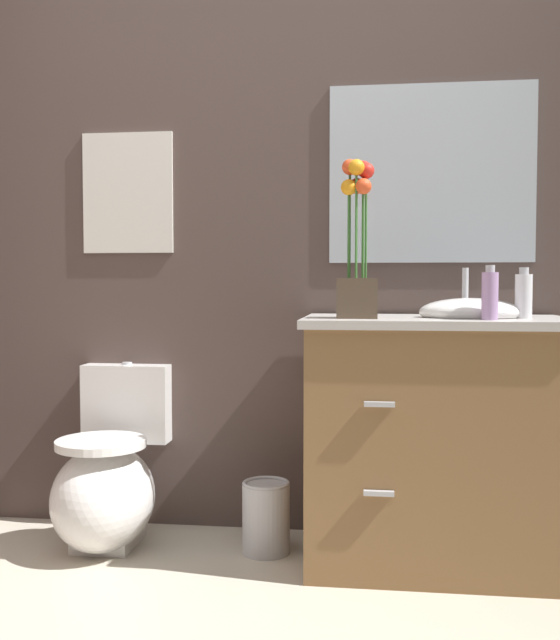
{
  "coord_description": "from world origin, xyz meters",
  "views": [
    {
      "loc": [
        0.36,
        -1.58,
        1.02
      ],
      "look_at": [
        0.02,
        1.05,
        0.89
      ],
      "focal_mm": 41.47,
      "sensor_mm": 36.0,
      "label": 1
    }
  ],
  "objects_px": {
    "toilet": "(108,483)",
    "wall_mirror": "(431,173)",
    "lotion_bottle": "(490,295)",
    "flower_vase": "(358,259)",
    "soap_bottle": "(524,295)",
    "trash_bin": "(266,517)",
    "vanity_cabinet": "(435,438)",
    "wall_poster": "(128,193)"
  },
  "relations": [
    {
      "from": "toilet",
      "to": "wall_mirror",
      "type": "relative_size",
      "value": 0.86
    },
    {
      "from": "trash_bin",
      "to": "wall_mirror",
      "type": "relative_size",
      "value": 0.34
    },
    {
      "from": "vanity_cabinet",
      "to": "trash_bin",
      "type": "relative_size",
      "value": 3.96
    },
    {
      "from": "soap_bottle",
      "to": "trash_bin",
      "type": "height_order",
      "value": "soap_bottle"
    },
    {
      "from": "vanity_cabinet",
      "to": "wall_poster",
      "type": "height_order",
      "value": "wall_poster"
    },
    {
      "from": "vanity_cabinet",
      "to": "soap_bottle",
      "type": "bearing_deg",
      "value": -6.95
    },
    {
      "from": "trash_bin",
      "to": "toilet",
      "type": "bearing_deg",
      "value": -179.52
    },
    {
      "from": "flower_vase",
      "to": "vanity_cabinet",
      "type": "bearing_deg",
      "value": 16.46
    },
    {
      "from": "trash_bin",
      "to": "wall_mirror",
      "type": "xyz_separation_m",
      "value": [
        0.62,
        0.26,
        1.31
      ]
    },
    {
      "from": "lotion_bottle",
      "to": "flower_vase",
      "type": "bearing_deg",
      "value": 170.78
    },
    {
      "from": "toilet",
      "to": "soap_bottle",
      "type": "xyz_separation_m",
      "value": [
        1.53,
        -0.06,
        0.73
      ]
    },
    {
      "from": "flower_vase",
      "to": "lotion_bottle",
      "type": "height_order",
      "value": "flower_vase"
    },
    {
      "from": "vanity_cabinet",
      "to": "trash_bin",
      "type": "distance_m",
      "value": 0.7
    },
    {
      "from": "flower_vase",
      "to": "toilet",
      "type": "bearing_deg",
      "value": 173.51
    },
    {
      "from": "toilet",
      "to": "vanity_cabinet",
      "type": "relative_size",
      "value": 0.64
    },
    {
      "from": "soap_bottle",
      "to": "trash_bin",
      "type": "xyz_separation_m",
      "value": [
        -0.92,
        0.07,
        -0.84
      ]
    },
    {
      "from": "wall_poster",
      "to": "wall_mirror",
      "type": "relative_size",
      "value": 0.62
    },
    {
      "from": "lotion_bottle",
      "to": "wall_poster",
      "type": "relative_size",
      "value": 0.37
    },
    {
      "from": "soap_bottle",
      "to": "wall_mirror",
      "type": "height_order",
      "value": "wall_mirror"
    },
    {
      "from": "toilet",
      "to": "wall_mirror",
      "type": "height_order",
      "value": "wall_mirror"
    },
    {
      "from": "wall_poster",
      "to": "flower_vase",
      "type": "bearing_deg",
      "value": -21.42
    },
    {
      "from": "toilet",
      "to": "wall_poster",
      "type": "xyz_separation_m",
      "value": [
        0.0,
        0.27,
        1.15
      ]
    },
    {
      "from": "toilet",
      "to": "trash_bin",
      "type": "bearing_deg",
      "value": 0.48
    },
    {
      "from": "vanity_cabinet",
      "to": "trash_bin",
      "type": "bearing_deg",
      "value": 177.09
    },
    {
      "from": "toilet",
      "to": "lotion_bottle",
      "type": "relative_size",
      "value": 3.78
    },
    {
      "from": "toilet",
      "to": "wall_mirror",
      "type": "distance_m",
      "value": 1.75
    },
    {
      "from": "toilet",
      "to": "lotion_bottle",
      "type": "bearing_deg",
      "value": -7.36
    },
    {
      "from": "trash_bin",
      "to": "flower_vase",
      "type": "bearing_deg",
      "value": -18.52
    },
    {
      "from": "wall_mirror",
      "to": "flower_vase",
      "type": "bearing_deg",
      "value": -126.41
    },
    {
      "from": "vanity_cabinet",
      "to": "flower_vase",
      "type": "relative_size",
      "value": 1.93
    },
    {
      "from": "vanity_cabinet",
      "to": "wall_mirror",
      "type": "distance_m",
      "value": 1.03
    },
    {
      "from": "trash_bin",
      "to": "wall_poster",
      "type": "relative_size",
      "value": 0.55
    },
    {
      "from": "toilet",
      "to": "lotion_bottle",
      "type": "distance_m",
      "value": 1.59
    },
    {
      "from": "flower_vase",
      "to": "wall_mirror",
      "type": "height_order",
      "value": "wall_mirror"
    },
    {
      "from": "flower_vase",
      "to": "trash_bin",
      "type": "relative_size",
      "value": 2.05
    },
    {
      "from": "flower_vase",
      "to": "lotion_bottle",
      "type": "relative_size",
      "value": 3.05
    },
    {
      "from": "wall_poster",
      "to": "lotion_bottle",
      "type": "bearing_deg",
      "value": -17.74
    },
    {
      "from": "vanity_cabinet",
      "to": "lotion_bottle",
      "type": "relative_size",
      "value": 5.9
    },
    {
      "from": "trash_bin",
      "to": "wall_mirror",
      "type": "distance_m",
      "value": 1.48
    },
    {
      "from": "flower_vase",
      "to": "lotion_bottle",
      "type": "distance_m",
      "value": 0.46
    },
    {
      "from": "flower_vase",
      "to": "trash_bin",
      "type": "height_order",
      "value": "flower_vase"
    },
    {
      "from": "toilet",
      "to": "wall_poster",
      "type": "relative_size",
      "value": 1.39
    }
  ]
}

